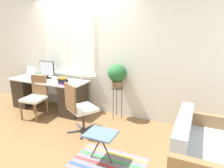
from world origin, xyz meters
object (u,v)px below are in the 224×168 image
(couch_loveseat, at_px, (205,159))
(mouse, at_px, (50,81))
(keyboard, at_px, (42,80))
(desk_chair_wooden, at_px, (36,96))
(folding_stool, at_px, (101,136))
(laptop, at_px, (29,74))
(potted_plant, at_px, (117,74))
(monitor, at_px, (47,70))
(plant_stand, at_px, (117,92))
(desk_lamp, at_px, (80,72))
(office_chair_swivel, at_px, (79,107))
(book_stack, at_px, (63,81))

(couch_loveseat, bearing_deg, mouse, 74.50)
(keyboard, relative_size, desk_chair_wooden, 0.48)
(keyboard, height_order, folding_stool, keyboard)
(laptop, distance_m, potted_plant, 2.34)
(couch_loveseat, bearing_deg, keyboard, 75.43)
(folding_stool, bearing_deg, monitor, 148.28)
(desk_chair_wooden, xyz_separation_m, plant_stand, (1.62, 0.66, 0.12))
(couch_loveseat, relative_size, potted_plant, 2.76)
(desk_lamp, xyz_separation_m, folding_stool, (1.26, -1.40, -0.55))
(mouse, height_order, folding_stool, mouse)
(desk_chair_wooden, distance_m, potted_plant, 1.82)
(office_chair_swivel, bearing_deg, laptop, 10.74)
(desk_lamp, relative_size, plant_stand, 0.58)
(book_stack, bearing_deg, desk_lamp, 63.43)
(monitor, height_order, desk_chair_wooden, monitor)
(folding_stool, bearing_deg, book_stack, 144.71)
(monitor, xyz_separation_m, keyboard, (0.01, -0.21, -0.20))
(monitor, bearing_deg, office_chair_swivel, -28.39)
(couch_loveseat, relative_size, folding_stool, 2.99)
(book_stack, bearing_deg, laptop, 168.10)
(desk_lamp, bearing_deg, book_stack, -116.57)
(plant_stand, relative_size, folding_stool, 1.54)
(keyboard, xyz_separation_m, desk_chair_wooden, (0.12, -0.33, -0.26))
(keyboard, height_order, potted_plant, potted_plant)
(mouse, bearing_deg, potted_plant, 13.34)
(monitor, bearing_deg, folding_stool, -31.72)
(desk_lamp, bearing_deg, keyboard, -160.49)
(potted_plant, height_order, folding_stool, potted_plant)
(desk_chair_wooden, bearing_deg, potted_plant, 16.48)
(office_chair_swivel, bearing_deg, desk_chair_wooden, 21.86)
(laptop, bearing_deg, mouse, -13.20)
(desk_chair_wooden, bearing_deg, keyboard, 103.46)
(couch_loveseat, bearing_deg, monitor, 72.27)
(office_chair_swivel, distance_m, folding_stool, 0.94)
(desk_lamp, height_order, desk_chair_wooden, desk_lamp)
(folding_stool, bearing_deg, laptop, 154.51)
(desk_chair_wooden, relative_size, couch_loveseat, 0.68)
(monitor, xyz_separation_m, plant_stand, (1.75, 0.12, -0.35))
(couch_loveseat, bearing_deg, potted_plant, 54.44)
(keyboard, bearing_deg, mouse, -3.26)
(couch_loveseat, distance_m, potted_plant, 2.22)
(laptop, bearing_deg, folding_stool, -25.49)
(mouse, bearing_deg, folding_stool, -30.58)
(laptop, relative_size, desk_lamp, 0.74)
(mouse, relative_size, desk_chair_wooden, 0.07)
(book_stack, xyz_separation_m, potted_plant, (1.07, 0.41, 0.16))
(laptop, bearing_deg, desk_chair_wooden, -36.30)
(desk_chair_wooden, bearing_deg, book_stack, 19.24)
(folding_stool, bearing_deg, office_chair_swivel, 142.71)
(desk_chair_wooden, bearing_deg, plant_stand, 16.48)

